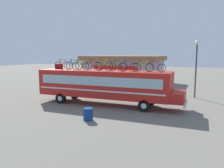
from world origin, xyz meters
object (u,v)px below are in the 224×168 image
(luggage_bag_1, at_px, (59,66))
(rooftop_bicycle_8, at_px, (143,67))
(trash_bin, at_px, (88,114))
(bus, at_px, (105,84))
(rooftop_bicycle_5, at_px, (103,66))
(rooftop_bicycle_7, at_px, (128,67))
(rooftop_bicycle_1, at_px, (63,65))
(rooftop_bicycle_2, at_px, (74,65))
(rooftop_bicycle_9, at_px, (155,67))
(street_lamp, at_px, (196,60))
(rooftop_bicycle_6, at_px, (118,66))
(rooftop_bicycle_3, at_px, (81,66))
(rooftop_bicycle_4, at_px, (94,66))

(luggage_bag_1, xyz_separation_m, rooftop_bicycle_8, (8.17, -0.19, 0.14))
(trash_bin, bearing_deg, bus, 100.54)
(rooftop_bicycle_5, bearing_deg, luggage_bag_1, 172.17)
(bus, relative_size, rooftop_bicycle_7, 7.58)
(rooftop_bicycle_1, bearing_deg, trash_bin, -42.14)
(rooftop_bicycle_2, relative_size, rooftop_bicycle_9, 1.04)
(rooftop_bicycle_1, distance_m, rooftop_bicycle_5, 4.25)
(rooftop_bicycle_5, bearing_deg, street_lamp, 42.63)
(rooftop_bicycle_6, height_order, street_lamp, street_lamp)
(rooftop_bicycle_6, relative_size, rooftop_bicycle_7, 1.01)
(luggage_bag_1, relative_size, trash_bin, 0.82)
(rooftop_bicycle_3, relative_size, rooftop_bicycle_7, 1.01)
(rooftop_bicycle_3, bearing_deg, rooftop_bicycle_9, 3.10)
(rooftop_bicycle_9, xyz_separation_m, street_lamp, (2.77, 6.13, 0.40))
(rooftop_bicycle_6, bearing_deg, rooftop_bicycle_8, -3.27)
(bus, distance_m, rooftop_bicycle_7, 2.70)
(luggage_bag_1, xyz_separation_m, rooftop_bicycle_6, (5.99, -0.07, 0.13))
(luggage_bag_1, height_order, rooftop_bicycle_8, rooftop_bicycle_8)
(rooftop_bicycle_1, bearing_deg, rooftop_bicycle_8, 1.44)
(rooftop_bicycle_8, distance_m, rooftop_bicycle_9, 1.02)
(rooftop_bicycle_4, bearing_deg, rooftop_bicycle_9, -0.47)
(bus, relative_size, trash_bin, 15.70)
(rooftop_bicycle_4, bearing_deg, rooftop_bicycle_2, 177.19)
(rooftop_bicycle_1, bearing_deg, rooftop_bicycle_3, -8.43)
(rooftop_bicycle_4, height_order, rooftop_bicycle_5, rooftop_bicycle_5)
(rooftop_bicycle_9, relative_size, trash_bin, 2.00)
(rooftop_bicycle_2, height_order, trash_bin, rooftop_bicycle_2)
(rooftop_bicycle_3, height_order, rooftop_bicycle_5, rooftop_bicycle_5)
(bus, distance_m, rooftop_bicycle_6, 1.90)
(rooftop_bicycle_7, bearing_deg, rooftop_bicycle_8, 22.94)
(rooftop_bicycle_6, bearing_deg, rooftop_bicycle_4, -173.99)
(bus, xyz_separation_m, rooftop_bicycle_9, (4.30, -0.02, 1.52))
(luggage_bag_1, bearing_deg, rooftop_bicycle_4, -4.34)
(trash_bin, bearing_deg, rooftop_bicycle_6, 87.13)
(bus, height_order, street_lamp, street_lamp)
(rooftop_bicycle_6, xyz_separation_m, street_lamp, (5.96, 5.86, 0.40))
(bus, bearing_deg, trash_bin, -79.46)
(luggage_bag_1, xyz_separation_m, rooftop_bicycle_5, (4.92, -0.68, 0.17))
(rooftop_bicycle_3, bearing_deg, rooftop_bicycle_2, 153.10)
(rooftop_bicycle_4, xyz_separation_m, trash_bin, (1.90, -4.67, -2.93))
(rooftop_bicycle_5, relative_size, rooftop_bicycle_7, 1.02)
(bus, height_order, rooftop_bicycle_3, rooftop_bicycle_3)
(rooftop_bicycle_7, height_order, street_lamp, street_lamp)
(rooftop_bicycle_8, xyz_separation_m, trash_bin, (-2.42, -4.77, -2.91))
(rooftop_bicycle_5, bearing_deg, trash_bin, -79.07)
(rooftop_bicycle_6, xyz_separation_m, trash_bin, (-0.25, -4.90, -2.90))
(rooftop_bicycle_8, distance_m, street_lamp, 7.09)
(rooftop_bicycle_5, xyz_separation_m, rooftop_bicycle_8, (3.25, 0.49, -0.03))
(rooftop_bicycle_3, relative_size, trash_bin, 2.10)
(rooftop_bicycle_1, relative_size, rooftop_bicycle_3, 0.99)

